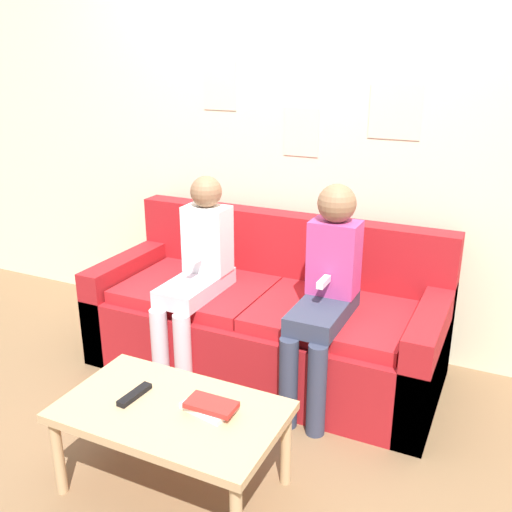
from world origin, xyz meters
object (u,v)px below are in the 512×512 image
Objects in this scene: person_right at (326,287)px; person_left at (197,269)px; coffee_table at (171,417)px; couch at (267,321)px; tv_remote at (135,395)px.

person_left is at bearing -179.50° from person_right.
couch is at bearing 93.51° from coffee_table.
person_left is 0.72m from person_right.
tv_remote is at bearing -95.88° from couch.
coffee_table is 5.09× the size of tv_remote.
couch is 11.02× the size of tv_remote.
coffee_table is 0.79× the size of person_right.
coffee_table is at bearing -86.49° from couch.
person_left is at bearing 114.43° from coffee_table.
coffee_table is (0.06, -1.05, 0.06)m from couch.
couch reaches higher than coffee_table.
person_right is (0.72, 0.01, 0.02)m from person_left.
coffee_table is at bearing 4.57° from tv_remote.
person_right is 6.41× the size of tv_remote.
couch is 0.56m from person_right.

